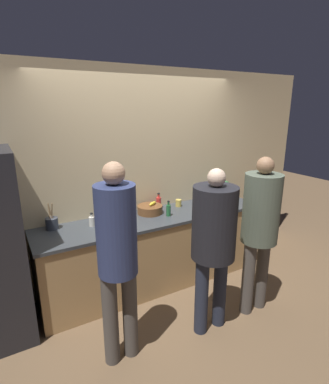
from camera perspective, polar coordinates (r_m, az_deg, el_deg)
ground_plane at (r=3.72m, az=1.24°, el=-19.32°), size 14.00×14.00×0.00m
wall_back at (r=3.75m, az=-4.26°, el=2.91°), size 5.20×0.06×2.60m
counter at (r=3.77m, az=-1.76°, el=-10.84°), size 2.80×0.69×0.89m
person_left at (r=2.47m, az=-8.98°, el=-11.11°), size 0.32×0.32×1.76m
person_center at (r=2.82m, az=9.35°, el=-8.11°), size 0.41×0.41×1.63m
person_right at (r=3.20m, az=17.74°, el=-5.51°), size 0.37×0.37×1.69m
fruit_bowl at (r=3.65m, az=-2.78°, el=-3.29°), size 0.31×0.31×0.14m
utensil_crock at (r=3.40m, az=-20.66°, el=-5.55°), size 0.13×0.13×0.29m
bottle_red at (r=3.83m, az=-1.12°, el=-1.92°), size 0.06×0.06×0.20m
bottle_clear at (r=3.36m, az=-13.65°, el=-5.36°), size 0.07×0.07×0.15m
bottle_green at (r=3.55m, az=0.76°, el=-3.44°), size 0.05×0.05×0.19m
cup_yellow at (r=3.89m, az=2.68°, el=-2.11°), size 0.08×0.08×0.09m
potted_plant at (r=4.31m, az=11.35°, el=0.63°), size 0.17×0.17×0.25m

